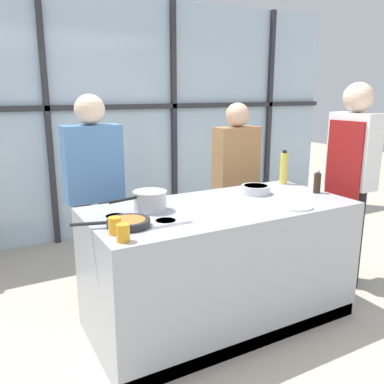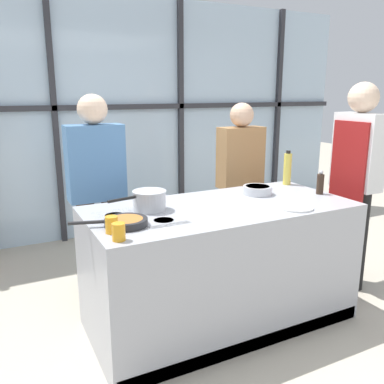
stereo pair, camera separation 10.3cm
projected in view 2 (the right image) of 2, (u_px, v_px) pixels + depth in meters
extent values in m
plane|color=#BCB29E|center=(220.00, 319.00, 3.15)|extent=(18.00, 18.00, 0.00)
cube|color=silver|center=(121.00, 119.00, 4.86)|extent=(6.40, 0.04, 2.80)
cube|color=#2D2D33|center=(122.00, 107.00, 4.78)|extent=(6.40, 0.06, 0.06)
cube|color=#2D2D33|center=(55.00, 121.00, 4.48)|extent=(0.06, 0.06, 2.80)
cube|color=#2D2D33|center=(181.00, 117.00, 5.15)|extent=(0.06, 0.06, 2.80)
cube|color=#2D2D33|center=(278.00, 114.00, 5.83)|extent=(0.06, 0.06, 2.80)
cube|color=#A8AAB2|center=(221.00, 264.00, 3.04)|extent=(1.94, 0.91, 0.91)
cube|color=black|center=(139.00, 218.00, 2.66)|extent=(0.52, 0.52, 0.01)
cube|color=black|center=(252.00, 344.00, 2.76)|extent=(1.90, 0.03, 0.10)
cylinder|color=#38383D|center=(126.00, 226.00, 2.49)|extent=(0.13, 0.13, 0.01)
cylinder|color=#38383D|center=(164.00, 221.00, 2.60)|extent=(0.13, 0.13, 0.01)
cylinder|color=#38383D|center=(115.00, 215.00, 2.71)|extent=(0.13, 0.13, 0.01)
cylinder|color=#38383D|center=(150.00, 211.00, 2.82)|extent=(0.13, 0.13, 0.01)
cylinder|color=black|center=(359.00, 241.00, 3.55)|extent=(0.14, 0.14, 0.90)
cylinder|color=black|center=(342.00, 234.00, 3.71)|extent=(0.14, 0.14, 0.90)
cube|color=white|center=(359.00, 152.00, 3.44)|extent=(0.19, 0.42, 0.65)
sphere|color=beige|center=(364.00, 97.00, 3.34)|extent=(0.25, 0.25, 0.25)
cube|color=maroon|center=(347.00, 180.00, 3.45)|extent=(0.02, 0.36, 0.99)
cylinder|color=#47382D|center=(112.00, 245.00, 3.50)|extent=(0.15, 0.15, 0.85)
cylinder|color=#47382D|center=(88.00, 250.00, 3.41)|extent=(0.15, 0.15, 0.85)
cube|color=#4C7AAD|center=(95.00, 163.00, 3.28)|extent=(0.46, 0.21, 0.61)
sphere|color=beige|center=(92.00, 109.00, 3.18)|extent=(0.24, 0.24, 0.24)
cylinder|color=black|center=(247.00, 225.00, 4.12)|extent=(0.14, 0.14, 0.81)
cylinder|color=black|center=(230.00, 227.00, 4.03)|extent=(0.14, 0.14, 0.81)
cube|color=#A37547|center=(241.00, 157.00, 3.91)|extent=(0.44, 0.20, 0.58)
sphere|color=#D8AD8C|center=(242.00, 115.00, 3.81)|extent=(0.23, 0.23, 0.23)
cylinder|color=#232326|center=(126.00, 222.00, 2.49)|extent=(0.26, 0.26, 0.04)
cylinder|color=#B26B2D|center=(126.00, 219.00, 2.48)|extent=(0.21, 0.21, 0.01)
cylinder|color=#232326|center=(86.00, 223.00, 2.44)|extent=(0.21, 0.08, 0.02)
cylinder|color=silver|center=(150.00, 200.00, 2.80)|extent=(0.23, 0.23, 0.14)
cylinder|color=silver|center=(149.00, 191.00, 2.79)|extent=(0.23, 0.23, 0.01)
cylinder|color=black|center=(122.00, 199.00, 2.66)|extent=(0.20, 0.06, 0.02)
cylinder|color=white|center=(296.00, 207.00, 2.86)|extent=(0.25, 0.25, 0.01)
cylinder|color=silver|center=(258.00, 190.00, 3.25)|extent=(0.23, 0.23, 0.07)
cylinder|color=#4C4C51|center=(258.00, 187.00, 3.24)|extent=(0.19, 0.19, 0.01)
cylinder|color=#E0CC4C|center=(287.00, 169.00, 3.57)|extent=(0.07, 0.07, 0.28)
cylinder|color=black|center=(288.00, 152.00, 3.53)|extent=(0.04, 0.04, 0.02)
cylinder|color=#332319|center=(320.00, 184.00, 3.25)|extent=(0.06, 0.06, 0.16)
sphere|color=#B2B2B7|center=(321.00, 172.00, 3.22)|extent=(0.03, 0.03, 0.03)
cylinder|color=orange|center=(119.00, 232.00, 2.23)|extent=(0.07, 0.07, 0.10)
cylinder|color=orange|center=(112.00, 225.00, 2.35)|extent=(0.07, 0.07, 0.10)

